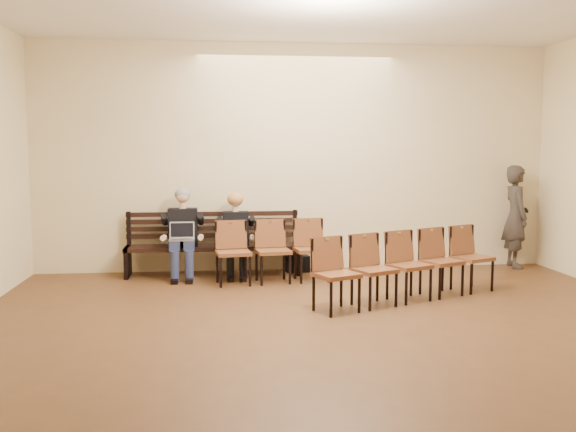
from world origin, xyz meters
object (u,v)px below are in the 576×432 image
Objects in this scene: seated_woman at (236,239)px; laptop at (182,240)px; seated_man at (183,234)px; passerby at (516,209)px; chair_row_back at (409,266)px; chair_row_front at (273,251)px; water_bottle at (243,240)px; bench at (213,260)px; bag at (297,264)px.

seated_woman is 3.11× the size of laptop.
passerby is (5.23, 0.22, 0.30)m from seated_man.
chair_row_back is (2.88, -1.57, -0.14)m from laptop.
seated_woman is 0.69× the size of chair_row_front.
chair_row_back is at bearing -31.98° from seated_man.
seated_man is 0.48× the size of chair_row_back.
seated_woman is 0.42× the size of chair_row_back.
passerby reaches higher than water_bottle.
seated_man is 3.57× the size of laptop.
bench is 7.28× the size of laptop.
water_bottle is at bearing -15.26° from seated_man.
bag is 0.22× the size of chair_row_front.
bag is at bearing 13.04° from seated_woman.
passerby is (4.36, 0.46, 0.37)m from water_bottle.
chair_row_back is at bearing -45.68° from chair_row_front.
seated_man reaches higher than water_bottle.
passerby is (3.50, 0.00, 0.81)m from bag.
seated_man is (-0.44, -0.12, 0.41)m from bench.
laptop is 0.87m from water_bottle.
seated_man reaches higher than bag.
water_bottle is 0.70× the size of bag.
passerby is 0.70× the size of chair_row_back.
seated_woman is at bearing -166.96° from bag.
laptop is 0.22× the size of chair_row_front.
seated_woman is 4.59× the size of water_bottle.
laptop is at bearing -165.46° from bag.
seated_man is at bearing 150.41° from chair_row_front.
seated_woman is 0.74m from chair_row_front.
bag is (0.86, 0.46, -0.44)m from water_bottle.
bench reaches higher than bag.
seated_man is 0.90m from water_bottle.
seated_woman is 2.76m from chair_row_back.
chair_row_back is at bearing 135.99° from passerby.
laptop is 1.48× the size of water_bottle.
chair_row_front is (0.84, -0.65, 0.22)m from bench.
bench is 2.04× the size of seated_man.
seated_man is at bearing 180.00° from seated_woman.
chair_row_front reaches higher than water_bottle.
chair_row_front is at bearing -37.65° from bench.
bench is 1.09m from chair_row_front.
laptop is at bearing 126.91° from chair_row_back.
chair_row_back is at bearing -13.91° from laptop.
water_bottle reaches higher than bench.
chair_row_back is (1.59, -1.26, -0.01)m from chair_row_front.
seated_woman is (0.34, -0.12, 0.33)m from bench.
seated_man is 5.27× the size of water_bottle.
seated_woman reaches higher than chair_row_back.
laptop reaches higher than bag.
passerby reaches higher than chair_row_front.
seated_woman is 3.20× the size of bag.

